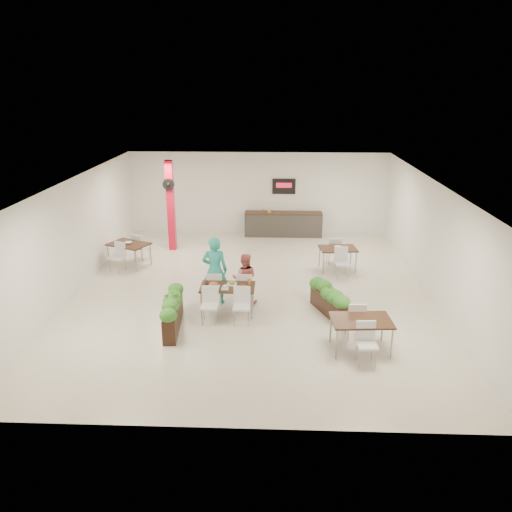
{
  "coord_description": "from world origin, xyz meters",
  "views": [
    {
      "loc": [
        0.68,
        -13.2,
        5.7
      ],
      "look_at": [
        0.16,
        -0.0,
        1.1
      ],
      "focal_mm": 35.0,
      "sensor_mm": 36.0,
      "label": 1
    }
  ],
  "objects_px": {
    "diner_man": "(215,270)",
    "side_table_a": "(129,247)",
    "side_table_b": "(338,252)",
    "service_counter": "(283,223)",
    "red_column": "(171,205)",
    "planter_left": "(173,309)",
    "main_table": "(227,290)",
    "planter_right": "(329,297)",
    "diner_woman": "(245,279)",
    "side_table_c": "(361,324)"
  },
  "relations": [
    {
      "from": "diner_man",
      "to": "side_table_a",
      "type": "height_order",
      "value": "diner_man"
    },
    {
      "from": "side_table_a",
      "to": "side_table_b",
      "type": "xyz_separation_m",
      "value": [
        6.77,
        -0.19,
        -0.01
      ]
    },
    {
      "from": "main_table",
      "to": "side_table_c",
      "type": "bearing_deg",
      "value": -29.45
    },
    {
      "from": "diner_man",
      "to": "side_table_c",
      "type": "distance_m",
      "value": 4.31
    },
    {
      "from": "planter_left",
      "to": "side_table_c",
      "type": "relative_size",
      "value": 1.17
    },
    {
      "from": "red_column",
      "to": "side_table_a",
      "type": "distance_m",
      "value": 2.27
    },
    {
      "from": "planter_right",
      "to": "red_column",
      "type": "bearing_deg",
      "value": 134.62
    },
    {
      "from": "diner_woman",
      "to": "planter_left",
      "type": "xyz_separation_m",
      "value": [
        -1.66,
        -1.56,
        -0.2
      ]
    },
    {
      "from": "service_counter",
      "to": "side_table_a",
      "type": "distance_m",
      "value": 6.22
    },
    {
      "from": "planter_right",
      "to": "side_table_b",
      "type": "distance_m",
      "value": 3.31
    },
    {
      "from": "planter_right",
      "to": "side_table_a",
      "type": "distance_m",
      "value": 7.06
    },
    {
      "from": "red_column",
      "to": "diner_man",
      "type": "relative_size",
      "value": 1.71
    },
    {
      "from": "diner_woman",
      "to": "planter_right",
      "type": "xyz_separation_m",
      "value": [
        2.21,
        -0.62,
        -0.23
      ]
    },
    {
      "from": "diner_man",
      "to": "main_table",
      "type": "bearing_deg",
      "value": 120.8
    },
    {
      "from": "main_table",
      "to": "diner_woman",
      "type": "relative_size",
      "value": 1.14
    },
    {
      "from": "diner_woman",
      "to": "planter_left",
      "type": "height_order",
      "value": "diner_woman"
    },
    {
      "from": "diner_man",
      "to": "diner_woman",
      "type": "relative_size",
      "value": 1.32
    },
    {
      "from": "service_counter",
      "to": "main_table",
      "type": "bearing_deg",
      "value": -102.25
    },
    {
      "from": "service_counter",
      "to": "side_table_a",
      "type": "bearing_deg",
      "value": -144.84
    },
    {
      "from": "side_table_a",
      "to": "side_table_b",
      "type": "bearing_deg",
      "value": 23.3
    },
    {
      "from": "diner_woman",
      "to": "planter_left",
      "type": "relative_size",
      "value": 0.74
    },
    {
      "from": "diner_man",
      "to": "diner_woman",
      "type": "xyz_separation_m",
      "value": [
        0.8,
        0.0,
        -0.23
      ]
    },
    {
      "from": "planter_left",
      "to": "side_table_c",
      "type": "xyz_separation_m",
      "value": [
        4.4,
        -0.88,
        0.13
      ]
    },
    {
      "from": "red_column",
      "to": "side_table_c",
      "type": "xyz_separation_m",
      "value": [
        5.62,
        -6.96,
        -1.01
      ]
    },
    {
      "from": "side_table_a",
      "to": "diner_man",
      "type": "bearing_deg",
      "value": -16.79
    },
    {
      "from": "planter_right",
      "to": "diner_woman",
      "type": "bearing_deg",
      "value": 164.26
    },
    {
      "from": "side_table_b",
      "to": "side_table_c",
      "type": "relative_size",
      "value": 1.01
    },
    {
      "from": "diner_woman",
      "to": "main_table",
      "type": "bearing_deg",
      "value": 57.97
    },
    {
      "from": "red_column",
      "to": "side_table_b",
      "type": "bearing_deg",
      "value": -18.52
    },
    {
      "from": "main_table",
      "to": "diner_man",
      "type": "relative_size",
      "value": 0.87
    },
    {
      "from": "diner_man",
      "to": "service_counter",
      "type": "bearing_deg",
      "value": -106.72
    },
    {
      "from": "main_table",
      "to": "diner_woman",
      "type": "distance_m",
      "value": 0.78
    },
    {
      "from": "service_counter",
      "to": "diner_woman",
      "type": "height_order",
      "value": "service_counter"
    },
    {
      "from": "diner_man",
      "to": "side_table_b",
      "type": "xyz_separation_m",
      "value": [
        3.61,
        2.63,
        -0.31
      ]
    },
    {
      "from": "planter_left",
      "to": "planter_right",
      "type": "bearing_deg",
      "value": 13.59
    },
    {
      "from": "main_table",
      "to": "planter_right",
      "type": "bearing_deg",
      "value": 0.72
    },
    {
      "from": "main_table",
      "to": "side_table_c",
      "type": "distance_m",
      "value": 3.62
    },
    {
      "from": "service_counter",
      "to": "main_table",
      "type": "xyz_separation_m",
      "value": [
        -1.53,
        -7.05,
        0.14
      ]
    },
    {
      "from": "diner_woman",
      "to": "side_table_c",
      "type": "height_order",
      "value": "diner_woman"
    },
    {
      "from": "diner_man",
      "to": "red_column",
      "type": "bearing_deg",
      "value": -65.36
    },
    {
      "from": "red_column",
      "to": "diner_man",
      "type": "xyz_separation_m",
      "value": [
        2.08,
        -4.53,
        -0.71
      ]
    },
    {
      "from": "red_column",
      "to": "service_counter",
      "type": "bearing_deg",
      "value": 25.0
    },
    {
      "from": "side_table_a",
      "to": "side_table_b",
      "type": "height_order",
      "value": "same"
    },
    {
      "from": "diner_woman",
      "to": "side_table_c",
      "type": "xyz_separation_m",
      "value": [
        2.74,
        -2.43,
        -0.07
      ]
    },
    {
      "from": "red_column",
      "to": "planter_left",
      "type": "distance_m",
      "value": 6.31
    },
    {
      "from": "side_table_b",
      "to": "side_table_a",
      "type": "bearing_deg",
      "value": 171.79
    },
    {
      "from": "red_column",
      "to": "planter_right",
      "type": "xyz_separation_m",
      "value": [
        5.09,
        -5.15,
        -1.17
      ]
    },
    {
      "from": "service_counter",
      "to": "diner_woman",
      "type": "relative_size",
      "value": 2.12
    },
    {
      "from": "red_column",
      "to": "planter_right",
      "type": "bearing_deg",
      "value": -45.38
    },
    {
      "from": "red_column",
      "to": "side_table_a",
      "type": "height_order",
      "value": "red_column"
    }
  ]
}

